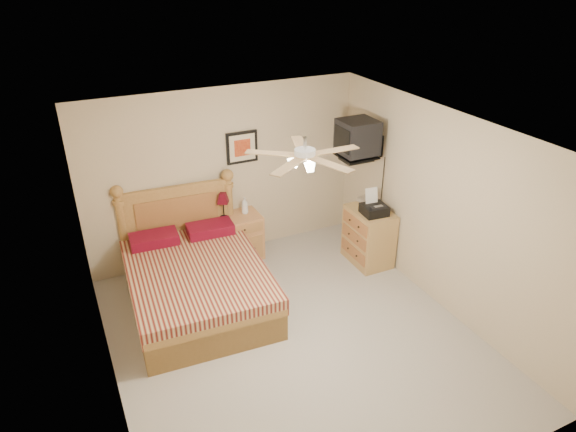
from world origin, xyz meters
name	(u,v)px	position (x,y,z in m)	size (l,w,h in m)	color
floor	(294,339)	(0.00, 0.00, 0.00)	(4.50, 4.50, 0.00)	#A39D93
ceiling	(295,135)	(0.00, 0.00, 2.50)	(4.00, 4.50, 0.04)	white
wall_back	(225,174)	(0.00, 2.25, 1.25)	(4.00, 0.04, 2.50)	#C6B392
wall_front	(433,392)	(0.00, -2.25, 1.25)	(4.00, 0.04, 2.50)	#C6B392
wall_left	(100,295)	(-2.00, 0.00, 1.25)	(0.04, 4.50, 2.50)	#C6B392
wall_right	(442,211)	(2.00, 0.00, 1.25)	(0.04, 4.50, 2.50)	#C6B392
bed	(195,259)	(-0.81, 1.12, 0.69)	(1.62, 2.12, 1.37)	#9E6E37
nightstand	(239,237)	(0.08, 2.00, 0.34)	(0.63, 0.47, 0.68)	#B2784D
table_lamp	(223,206)	(-0.12, 2.03, 0.88)	(0.21, 0.21, 0.39)	#500714
lotion_bottle	(245,205)	(0.20, 2.04, 0.81)	(0.10, 0.10, 0.25)	white
framed_picture	(242,147)	(0.27, 2.23, 1.62)	(0.46, 0.04, 0.46)	black
dresser	(369,236)	(1.73, 1.08, 0.41)	(0.49, 0.70, 0.83)	tan
fax_machine	(375,203)	(1.71, 0.98, 1.00)	(0.33, 0.35, 0.35)	black
magazine_lower	(363,204)	(1.74, 1.29, 0.84)	(0.21, 0.29, 0.03)	#C5B39C
magazine_upper	(365,201)	(1.78, 1.31, 0.87)	(0.22, 0.30, 0.02)	gray
wall_tv	(367,138)	(1.75, 1.34, 1.81)	(0.56, 0.46, 0.58)	black
ceiling_fan	(305,155)	(0.00, -0.20, 2.36)	(1.14, 1.14, 0.28)	white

